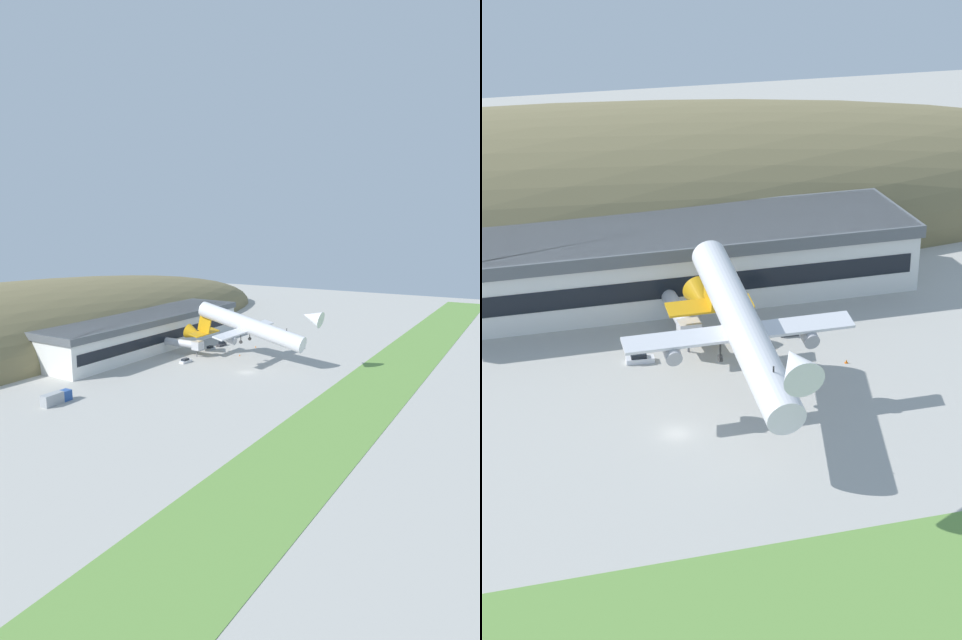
{
  "view_description": "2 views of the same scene",
  "coord_description": "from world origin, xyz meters",
  "views": [
    {
      "loc": [
        -125.05,
        -73.27,
        41.97
      ],
      "look_at": [
        12.04,
        9.49,
        13.35
      ],
      "focal_mm": 28.0,
      "sensor_mm": 36.0,
      "label": 1
    },
    {
      "loc": [
        -28.05,
        -121.87,
        73.16
      ],
      "look_at": [
        8.87,
        8.73,
        11.95
      ],
      "focal_mm": 60.0,
      "sensor_mm": 36.0,
      "label": 2
    }
  ],
  "objects": [
    {
      "name": "jetway_0",
      "position": [
        7.77,
        28.75,
        3.99
      ],
      "size": [
        3.38,
        15.04,
        5.43
      ],
      "color": "silver",
      "rests_on": "ground_plane"
    },
    {
      "name": "grass_strip_foreground",
      "position": [
        0.0,
        -37.4,
        0.04
      ],
      "size": [
        387.25,
        20.64,
        0.08
      ],
      "primitive_type": "cube",
      "color": "#669342",
      "rests_on": "ground_plane"
    },
    {
      "name": "service_car_1",
      "position": [
        17.96,
        25.47,
        0.64
      ],
      "size": [
        3.95,
        1.92,
        1.55
      ],
      "color": "#999EA3",
      "rests_on": "ground_plane"
    },
    {
      "name": "ground_plane",
      "position": [
        0.0,
        0.0,
        0.0
      ],
      "size": [
        430.28,
        430.28,
        0.0
      ],
      "primitive_type": "plane",
      "color": "#ADAAA3"
    },
    {
      "name": "terminal_building",
      "position": [
        9.71,
        47.91,
        6.94
      ],
      "size": [
        87.55,
        22.76,
        12.26
      ],
      "color": "white",
      "rests_on": "ground_plane"
    },
    {
      "name": "service_car_0",
      "position": [
        -0.32,
        22.62,
        0.59
      ],
      "size": [
        4.47,
        2.09,
        1.43
      ],
      "color": "silver",
      "rests_on": "ground_plane"
    },
    {
      "name": "traffic_cone_0",
      "position": [
        16.37,
        12.24,
        0.28
      ],
      "size": [
        0.52,
        0.52,
        0.58
      ],
      "color": "orange",
      "rests_on": "ground_plane"
    },
    {
      "name": "traffic_cone_1",
      "position": [
        30.04,
        13.67,
        0.28
      ],
      "size": [
        0.52,
        0.52,
        0.58
      ],
      "color": "orange",
      "rests_on": "ground_plane"
    },
    {
      "name": "cargo_airplane",
      "position": [
        10.91,
        5.92,
        11.69
      ],
      "size": [
        33.07,
        50.1,
        15.86
      ],
      "color": "silver"
    },
    {
      "name": "fuel_truck",
      "position": [
        -47.85,
        26.28,
        1.41
      ],
      "size": [
        8.06,
        2.6,
        2.89
      ],
      "color": "#264C99",
      "rests_on": "ground_plane"
    },
    {
      "name": "service_car_2",
      "position": [
        25.7,
        25.74,
        0.7
      ],
      "size": [
        4.59,
        1.67,
        1.69
      ],
      "color": "#333338",
      "rests_on": "ground_plane"
    }
  ]
}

